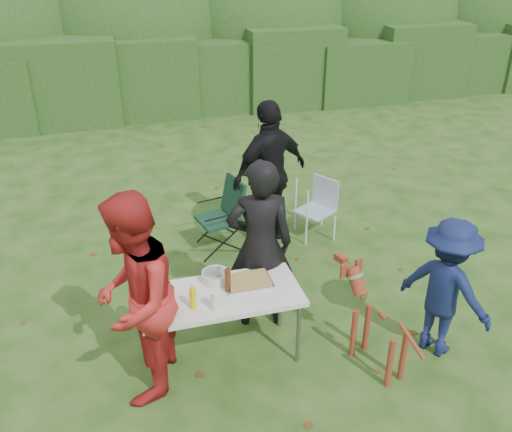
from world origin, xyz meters
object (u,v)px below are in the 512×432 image
object	(u,v)px
person_cook	(260,246)
ketchup_bottle	(168,292)
camping_chair	(219,216)
person_black_puffy	(270,174)
folding_table	(221,298)
dog	(380,328)
mustard_bottle	(193,299)
paper_towel_roll	(160,282)
lawn_chair	(315,209)
beer_bottle	(228,280)
child	(446,288)
person_red_jacket	(134,301)

from	to	relation	value
person_cook	ketchup_bottle	size ratio (longest dim) A/B	8.42
camping_chair	person_black_puffy	bearing A→B (deg)	169.68
folding_table	person_black_puffy	xyz separation A→B (m)	(1.12, 2.08, 0.28)
dog	mustard_bottle	size ratio (longest dim) A/B	4.87
camping_chair	paper_towel_roll	distance (m)	2.16
lawn_chair	mustard_bottle	bearing A→B (deg)	16.97
lawn_chair	camping_chair	bearing A→B (deg)	-31.31
beer_bottle	paper_towel_roll	world-z (taller)	paper_towel_roll
child	beer_bottle	distance (m)	2.07
person_cook	ketchup_bottle	world-z (taller)	person_cook
dog	mustard_bottle	world-z (taller)	mustard_bottle
mustard_bottle	ketchup_bottle	bearing A→B (deg)	144.42
folding_table	ketchup_bottle	world-z (taller)	ketchup_bottle
mustard_bottle	ketchup_bottle	distance (m)	0.25
person_cook	person_red_jacket	xyz separation A→B (m)	(-1.29, -0.64, 0.04)
dog	beer_bottle	bearing A→B (deg)	49.82
lawn_chair	mustard_bottle	size ratio (longest dim) A/B	4.04
person_red_jacket	mustard_bottle	bearing A→B (deg)	114.61
paper_towel_roll	mustard_bottle	bearing A→B (deg)	-49.67
lawn_chair	dog	bearing A→B (deg)	52.02
child	mustard_bottle	xyz separation A→B (m)	(-2.36, 0.32, 0.12)
child	lawn_chair	bearing A→B (deg)	-21.69
person_red_jacket	paper_towel_roll	xyz separation A→B (m)	(0.26, 0.36, -0.10)
person_black_puffy	child	world-z (taller)	person_black_puffy
mustard_bottle	beer_bottle	xyz separation A→B (m)	(0.35, 0.17, 0.02)
mustard_bottle	paper_towel_roll	size ratio (longest dim) A/B	0.77
child	person_red_jacket	bearing A→B (deg)	55.42
person_red_jacket	dog	xyz separation A→B (m)	(2.16, -0.34, -0.51)
folding_table	camping_chair	bearing A→B (deg)	78.40
person_black_puffy	camping_chair	world-z (taller)	person_black_puffy
child	dog	bearing A→B (deg)	67.42
folding_table	child	bearing A→B (deg)	-12.65
beer_bottle	mustard_bottle	bearing A→B (deg)	-154.67
person_black_puffy	lawn_chair	distance (m)	0.84
child	paper_towel_roll	distance (m)	2.68
person_cook	dog	bearing A→B (deg)	141.37
lawn_chair	person_red_jacket	bearing A→B (deg)	11.42
person_black_puffy	child	size ratio (longest dim) A/B	1.34
folding_table	camping_chair	size ratio (longest dim) A/B	1.60
folding_table	lawn_chair	bearing A→B (deg)	49.12
camping_chair	ketchup_bottle	world-z (taller)	ketchup_bottle
person_red_jacket	person_black_puffy	xyz separation A→B (m)	(1.90, 2.29, -0.01)
dog	ketchup_bottle	xyz separation A→B (m)	(-1.86, 0.55, 0.39)
child	paper_towel_roll	bearing A→B (deg)	47.31
dog	ketchup_bottle	size ratio (longest dim) A/B	4.43
dog	paper_towel_roll	world-z (taller)	paper_towel_roll
person_red_jacket	dog	bearing A→B (deg)	98.48
person_red_jacket	folding_table	bearing A→B (deg)	122.41
camping_chair	lawn_chair	world-z (taller)	camping_chair
child	dog	size ratio (longest dim) A/B	1.48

